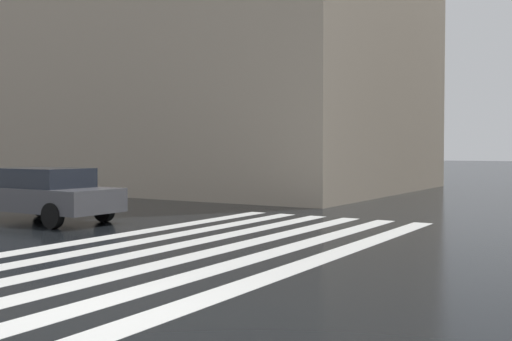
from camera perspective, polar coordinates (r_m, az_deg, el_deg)
ground_plane at (r=7.37m, az=-15.01°, el=-12.84°), size 220.00×220.00×0.00m
zebra_crossing at (r=11.43m, az=-6.28°, el=-7.49°), size 13.00×5.50×0.01m
haussmann_block_mid at (r=32.76m, az=-7.25°, el=15.49°), size 14.64×23.61×19.55m
car_dark_grey at (r=16.65m, az=-19.40°, el=-2.03°), size 1.85×4.10×1.41m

